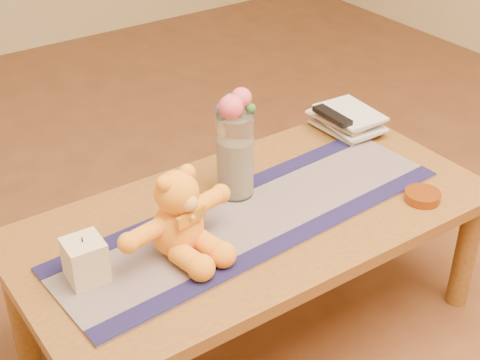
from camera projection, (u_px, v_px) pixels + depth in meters
floor at (253, 327)px, 2.28m from camera, size 5.50×5.50×0.00m
coffee_table_top at (254, 218)px, 2.05m from camera, size 1.40×0.70×0.04m
table_leg_fr at (466, 252)px, 2.28m from camera, size 0.07×0.07×0.41m
table_leg_bl at (19, 306)px, 2.06m from camera, size 0.07×0.07×0.41m
table_leg_br at (345, 175)px, 2.68m from camera, size 0.07×0.07×0.41m
persian_runner at (254, 218)px, 2.01m from camera, size 1.22×0.42×0.01m
runner_border_near at (287, 240)px, 1.91m from camera, size 1.20×0.13×0.00m
runner_border_far at (223, 194)px, 2.11m from camera, size 1.20×0.13×0.00m
teddy_bear at (177, 213)px, 1.82m from camera, size 0.38×0.34×0.23m
pillar_candle at (85, 260)px, 1.75m from camera, size 0.10×0.10×0.11m
candle_wick at (82, 240)px, 1.72m from camera, size 0.00×0.00×0.01m
glass_vase at (235, 155)px, 2.05m from camera, size 0.11×0.11×0.26m
potpourri_fill at (235, 167)px, 2.07m from camera, size 0.09×0.09×0.18m
rose_left at (231, 107)px, 1.94m from camera, size 0.07×0.07×0.07m
rose_right at (241, 98)px, 1.97m from camera, size 0.06×0.06×0.06m
blue_flower_back at (231, 101)px, 1.99m from camera, size 0.04×0.04×0.04m
blue_flower_side at (222, 109)px, 1.97m from camera, size 0.04×0.04×0.04m
leaf_sprig at (251, 108)px, 1.97m from camera, size 0.03×0.03×0.03m
bronze_ball at (190, 217)px, 1.94m from camera, size 0.07×0.07×0.07m
book_bottom at (329, 134)px, 2.43m from camera, size 0.17×0.23×0.02m
book_lower at (331, 129)px, 2.41m from camera, size 0.19×0.24×0.02m
book_upper at (328, 124)px, 2.40m from camera, size 0.19×0.24×0.02m
book_top at (331, 119)px, 2.40m from camera, size 0.18×0.23×0.02m
tv_remote at (332, 116)px, 2.38m from camera, size 0.05×0.16×0.02m
amber_dish at (422, 196)px, 2.09m from camera, size 0.12×0.12×0.03m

